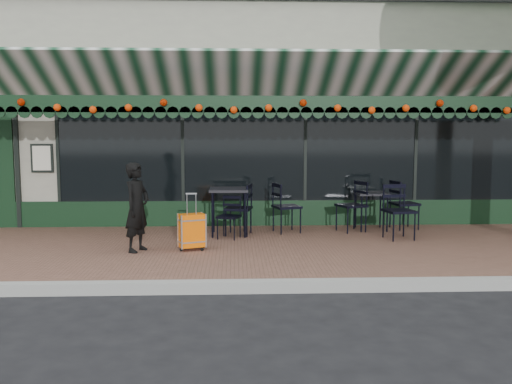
{
  "coord_description": "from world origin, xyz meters",
  "views": [
    {
      "loc": [
        -0.0,
        -6.64,
        1.96
      ],
      "look_at": [
        0.33,
        1.6,
        1.08
      ],
      "focal_mm": 38.0,
      "sensor_mm": 36.0,
      "label": 1
    }
  ],
  "objects_px": {
    "woman": "(137,207)",
    "cafe_table_b": "(229,193)",
    "suitcase": "(192,231)",
    "chair_b_right": "(287,207)",
    "chair_a_right": "(405,204)",
    "chair_b_left": "(238,209)",
    "cafe_table_a": "(372,196)",
    "chair_b_front": "(229,217)",
    "chair_a_left": "(351,206)",
    "chair_a_front": "(399,212)"
  },
  "relations": [
    {
      "from": "woman",
      "to": "cafe_table_b",
      "type": "bearing_deg",
      "value": -21.73
    },
    {
      "from": "suitcase",
      "to": "chair_b_right",
      "type": "xyz_separation_m",
      "value": [
        1.63,
        1.48,
        0.17
      ]
    },
    {
      "from": "chair_a_right",
      "to": "chair_b_left",
      "type": "relative_size",
      "value": 1.01
    },
    {
      "from": "cafe_table_a",
      "to": "cafe_table_b",
      "type": "xyz_separation_m",
      "value": [
        -2.69,
        -0.4,
        0.12
      ]
    },
    {
      "from": "cafe_table_a",
      "to": "chair_a_right",
      "type": "bearing_deg",
      "value": 7.13
    },
    {
      "from": "chair_a_right",
      "to": "chair_b_front",
      "type": "bearing_deg",
      "value": 92.54
    },
    {
      "from": "chair_b_right",
      "to": "chair_b_front",
      "type": "distance_m",
      "value": 1.2
    },
    {
      "from": "cafe_table_b",
      "to": "chair_a_right",
      "type": "distance_m",
      "value": 3.4
    },
    {
      "from": "chair_a_right",
      "to": "chair_a_left",
      "type": "bearing_deg",
      "value": 91.28
    },
    {
      "from": "woman",
      "to": "suitcase",
      "type": "distance_m",
      "value": 0.92
    },
    {
      "from": "woman",
      "to": "chair_b_front",
      "type": "relative_size",
      "value": 1.84
    },
    {
      "from": "cafe_table_a",
      "to": "chair_b_right",
      "type": "relative_size",
      "value": 0.77
    },
    {
      "from": "cafe_table_a",
      "to": "cafe_table_b",
      "type": "height_order",
      "value": "cafe_table_b"
    },
    {
      "from": "chair_a_right",
      "to": "chair_b_left",
      "type": "height_order",
      "value": "chair_a_right"
    },
    {
      "from": "cafe_table_b",
      "to": "chair_b_front",
      "type": "relative_size",
      "value": 1.12
    },
    {
      "from": "cafe_table_a",
      "to": "chair_b_front",
      "type": "height_order",
      "value": "chair_b_front"
    },
    {
      "from": "chair_b_left",
      "to": "chair_b_right",
      "type": "distance_m",
      "value": 0.92
    },
    {
      "from": "chair_a_right",
      "to": "chair_b_front",
      "type": "height_order",
      "value": "chair_a_right"
    },
    {
      "from": "chair_a_front",
      "to": "cafe_table_b",
      "type": "bearing_deg",
      "value": 159.89
    },
    {
      "from": "cafe_table_a",
      "to": "chair_a_right",
      "type": "xyz_separation_m",
      "value": [
        0.66,
        0.08,
        -0.17
      ]
    },
    {
      "from": "woman",
      "to": "chair_b_left",
      "type": "xyz_separation_m",
      "value": [
        1.57,
        1.32,
        -0.22
      ]
    },
    {
      "from": "cafe_table_b",
      "to": "chair_b_right",
      "type": "relative_size",
      "value": 0.9
    },
    {
      "from": "woman",
      "to": "chair_b_left",
      "type": "distance_m",
      "value": 2.06
    },
    {
      "from": "cafe_table_a",
      "to": "chair_a_front",
      "type": "relative_size",
      "value": 0.75
    },
    {
      "from": "cafe_table_b",
      "to": "chair_b_front",
      "type": "xyz_separation_m",
      "value": [
        0.0,
        -0.35,
        -0.38
      ]
    },
    {
      "from": "chair_b_front",
      "to": "woman",
      "type": "bearing_deg",
      "value": -125.26
    },
    {
      "from": "suitcase",
      "to": "cafe_table_b",
      "type": "height_order",
      "value": "suitcase"
    },
    {
      "from": "woman",
      "to": "chair_b_right",
      "type": "height_order",
      "value": "woman"
    },
    {
      "from": "chair_a_front",
      "to": "chair_a_right",
      "type": "bearing_deg",
      "value": 57.64
    },
    {
      "from": "cafe_table_b",
      "to": "cafe_table_a",
      "type": "bearing_deg",
      "value": 8.51
    },
    {
      "from": "suitcase",
      "to": "chair_a_left",
      "type": "bearing_deg",
      "value": 6.93
    },
    {
      "from": "chair_b_left",
      "to": "chair_b_right",
      "type": "bearing_deg",
      "value": 116.33
    },
    {
      "from": "cafe_table_b",
      "to": "chair_b_right",
      "type": "xyz_separation_m",
      "value": [
        1.07,
        0.2,
        -0.29
      ]
    },
    {
      "from": "suitcase",
      "to": "chair_b_right",
      "type": "height_order",
      "value": "chair_b_right"
    },
    {
      "from": "woman",
      "to": "chair_a_right",
      "type": "distance_m",
      "value": 5.1
    },
    {
      "from": "woman",
      "to": "chair_a_front",
      "type": "relative_size",
      "value": 1.44
    },
    {
      "from": "cafe_table_b",
      "to": "chair_a_right",
      "type": "relative_size",
      "value": 0.89
    },
    {
      "from": "chair_b_left",
      "to": "cafe_table_b",
      "type": "bearing_deg",
      "value": -83.95
    },
    {
      "from": "chair_a_right",
      "to": "chair_b_front",
      "type": "distance_m",
      "value": 3.46
    },
    {
      "from": "cafe_table_b",
      "to": "chair_b_left",
      "type": "height_order",
      "value": "chair_b_left"
    },
    {
      "from": "cafe_table_a",
      "to": "chair_b_right",
      "type": "xyz_separation_m",
      "value": [
        -1.63,
        -0.2,
        -0.18
      ]
    },
    {
      "from": "cafe_table_b",
      "to": "chair_b_front",
      "type": "distance_m",
      "value": 0.52
    },
    {
      "from": "woman",
      "to": "cafe_table_a",
      "type": "relative_size",
      "value": 1.93
    },
    {
      "from": "woman",
      "to": "chair_b_front",
      "type": "xyz_separation_m",
      "value": [
        1.4,
        0.98,
        -0.31
      ]
    },
    {
      "from": "chair_a_right",
      "to": "woman",
      "type": "bearing_deg",
      "value": 99.44
    },
    {
      "from": "cafe_table_a",
      "to": "chair_a_front",
      "type": "xyz_separation_m",
      "value": [
        0.25,
        -0.93,
        -0.16
      ]
    },
    {
      "from": "chair_a_right",
      "to": "cafe_table_b",
      "type": "bearing_deg",
      "value": 86.74
    },
    {
      "from": "chair_a_left",
      "to": "chair_b_left",
      "type": "distance_m",
      "value": 2.12
    },
    {
      "from": "chair_b_front",
      "to": "chair_a_front",
      "type": "bearing_deg",
      "value": 16.38
    },
    {
      "from": "cafe_table_b",
      "to": "chair_b_front",
      "type": "height_order",
      "value": "cafe_table_b"
    }
  ]
}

